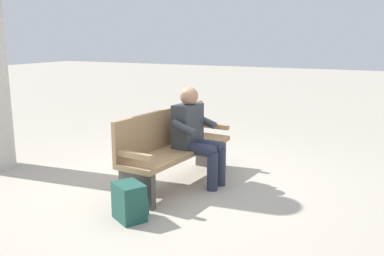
% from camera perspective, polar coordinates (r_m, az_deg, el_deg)
% --- Properties ---
extents(ground_plane, '(40.00, 40.00, 0.00)m').
position_cam_1_polar(ground_plane, '(5.21, -1.80, -7.52)').
color(ground_plane, '#A89E8E').
extents(bench_near, '(1.84, 0.64, 0.90)m').
position_cam_1_polar(bench_near, '(5.12, -2.50, -2.53)').
color(bench_near, '#9E7A51').
rests_on(bench_near, ground).
extents(person_seated, '(0.60, 0.60, 1.18)m').
position_cam_1_polar(person_seated, '(5.06, 0.48, -0.71)').
color(person_seated, '#33383D').
rests_on(person_seated, ground).
extents(backpack, '(0.37, 0.39, 0.37)m').
position_cam_1_polar(backpack, '(4.23, -8.37, -9.79)').
color(backpack, '#1E4C42').
rests_on(backpack, ground).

